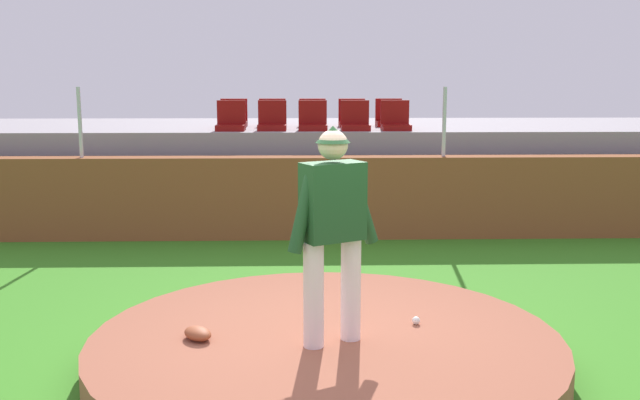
{
  "coord_description": "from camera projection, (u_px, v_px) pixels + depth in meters",
  "views": [
    {
      "loc": [
        -0.22,
        -6.02,
        2.53
      ],
      "look_at": [
        0.0,
        1.79,
        1.17
      ],
      "focal_mm": 40.43,
      "sensor_mm": 36.0,
      "label": 1
    }
  ],
  "objects": [
    {
      "name": "ground_plane",
      "position": [
        326.0,
        365.0,
        6.36
      ],
      "size": [
        60.0,
        60.0,
        0.0
      ],
      "primitive_type": "plane",
      "color": "#36811F"
    },
    {
      "name": "pitchers_mound",
      "position": [
        326.0,
        350.0,
        6.34
      ],
      "size": [
        4.14,
        4.14,
        0.27
      ],
      "primitive_type": "cylinder",
      "color": "#95533D",
      "rests_on": "ground_plane"
    },
    {
      "name": "pitcher",
      "position": [
        333.0,
        220.0,
        5.97
      ],
      "size": [
        0.82,
        0.5,
        1.85
      ],
      "rotation": [
        0.0,
        0.0,
        0.48
      ],
      "color": "silver",
      "rests_on": "pitchers_mound"
    },
    {
      "name": "baseball",
      "position": [
        416.0,
        320.0,
        6.59
      ],
      "size": [
        0.07,
        0.07,
        0.07
      ],
      "primitive_type": "sphere",
      "color": "white",
      "rests_on": "pitchers_mound"
    },
    {
      "name": "fielding_glove",
      "position": [
        198.0,
        333.0,
        6.21
      ],
      "size": [
        0.34,
        0.36,
        0.11
      ],
      "primitive_type": "ellipsoid",
      "rotation": [
        0.0,
        0.0,
        2.25
      ],
      "color": "brown",
      "rests_on": "pitchers_mound"
    },
    {
      "name": "brick_barrier",
      "position": [
        314.0,
        197.0,
        11.28
      ],
      "size": [
        15.82,
        0.4,
        1.28
      ],
      "primitive_type": "cube",
      "color": "brown",
      "rests_on": "ground_plane"
    },
    {
      "name": "fence_post_left",
      "position": [
        80.0,
        122.0,
        10.98
      ],
      "size": [
        0.06,
        0.06,
        1.07
      ],
      "primitive_type": "cylinder",
      "color": "silver",
      "rests_on": "brick_barrier"
    },
    {
      "name": "fence_post_right",
      "position": [
        444.0,
        122.0,
        11.13
      ],
      "size": [
        0.06,
        0.06,
        1.07
      ],
      "primitive_type": "cylinder",
      "color": "silver",
      "rests_on": "brick_barrier"
    },
    {
      "name": "bleacher_platform",
      "position": [
        311.0,
        166.0,
        13.79
      ],
      "size": [
        15.27,
        4.01,
        1.61
      ],
      "primitive_type": "cube",
      "color": "gray",
      "rests_on": "ground_plane"
    },
    {
      "name": "stadium_chair_0",
      "position": [
        231.0,
        121.0,
        12.11
      ],
      "size": [
        0.48,
        0.44,
        0.5
      ],
      "rotation": [
        0.0,
        0.0,
        3.14
      ],
      "color": "maroon",
      "rests_on": "bleacher_platform"
    },
    {
      "name": "stadium_chair_1",
      "position": [
        272.0,
        121.0,
        12.15
      ],
      "size": [
        0.48,
        0.44,
        0.5
      ],
      "rotation": [
        0.0,
        0.0,
        3.14
      ],
      "color": "maroon",
      "rests_on": "bleacher_platform"
    },
    {
      "name": "stadium_chair_2",
      "position": [
        313.0,
        121.0,
        12.15
      ],
      "size": [
        0.48,
        0.44,
        0.5
      ],
      "rotation": [
        0.0,
        0.0,
        3.14
      ],
      "color": "maroon",
      "rests_on": "bleacher_platform"
    },
    {
      "name": "stadium_chair_3",
      "position": [
        355.0,
        121.0,
        12.16
      ],
      "size": [
        0.48,
        0.44,
        0.5
      ],
      "rotation": [
        0.0,
        0.0,
        3.14
      ],
      "color": "maroon",
      "rests_on": "bleacher_platform"
    },
    {
      "name": "stadium_chair_4",
      "position": [
        395.0,
        121.0,
        12.19
      ],
      "size": [
        0.48,
        0.44,
        0.5
      ],
      "rotation": [
        0.0,
        0.0,
        3.14
      ],
      "color": "maroon",
      "rests_on": "bleacher_platform"
    },
    {
      "name": "stadium_chair_5",
      "position": [
        234.0,
        118.0,
        13.0
      ],
      "size": [
        0.48,
        0.44,
        0.5
      ],
      "rotation": [
        0.0,
        0.0,
        3.14
      ],
      "color": "maroon",
      "rests_on": "bleacher_platform"
    },
    {
      "name": "stadium_chair_6",
      "position": [
        272.0,
        118.0,
        13.05
      ],
      "size": [
        0.48,
        0.44,
        0.5
      ],
      "rotation": [
        0.0,
        0.0,
        3.14
      ],
      "color": "maroon",
      "rests_on": "bleacher_platform"
    },
    {
      "name": "stadium_chair_7",
      "position": [
        313.0,
        118.0,
        13.05
      ],
      "size": [
        0.48,
        0.44,
        0.5
      ],
      "rotation": [
        0.0,
        0.0,
        3.14
      ],
      "color": "maroon",
      "rests_on": "bleacher_platform"
    },
    {
      "name": "stadium_chair_8",
      "position": [
        352.0,
        118.0,
        13.05
      ],
      "size": [
        0.48,
        0.44,
        0.5
      ],
      "rotation": [
        0.0,
        0.0,
        3.14
      ],
      "color": "maroon",
      "rests_on": "bleacher_platform"
    },
    {
      "name": "stadium_chair_9",
      "position": [
        389.0,
        118.0,
        13.1
      ],
      "size": [
        0.48,
        0.44,
        0.5
      ],
      "rotation": [
        0.0,
        0.0,
        3.14
      ],
      "color": "maroon",
      "rests_on": "bleacher_platform"
    }
  ]
}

